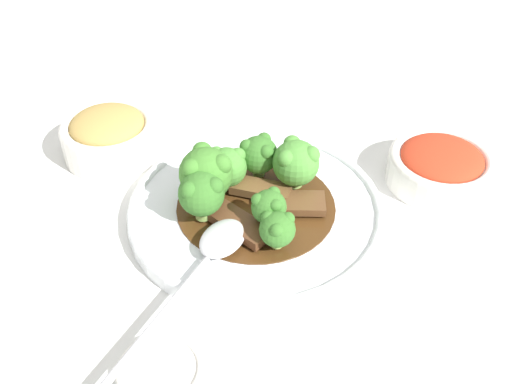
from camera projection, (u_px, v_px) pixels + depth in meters
ground_plane at (256, 216)px, 0.64m from camera, size 4.00×4.00×0.00m
main_plate at (256, 209)px, 0.63m from camera, size 0.27×0.27×0.02m
beef_strip_0 at (237, 223)px, 0.59m from camera, size 0.08×0.06×0.01m
beef_strip_1 at (292, 203)px, 0.62m from camera, size 0.07×0.05×0.01m
beef_strip_2 at (262, 189)px, 0.63m from camera, size 0.06×0.02×0.01m
broccoli_floret_0 at (206, 172)px, 0.61m from camera, size 0.06×0.06×0.06m
broccoli_floret_1 at (277, 229)px, 0.56m from camera, size 0.03×0.03×0.04m
broccoli_floret_2 at (259, 154)px, 0.64m from camera, size 0.04×0.04×0.05m
broccoli_floret_3 at (296, 162)px, 0.63m from camera, size 0.05×0.05×0.05m
broccoli_floret_4 at (227, 166)px, 0.63m from camera, size 0.04×0.04×0.04m
broccoli_floret_5 at (269, 207)px, 0.58m from camera, size 0.03×0.03×0.04m
broccoli_floret_6 at (201, 193)px, 0.59m from camera, size 0.05×0.05×0.05m
serving_spoon at (211, 253)px, 0.56m from camera, size 0.07×0.21×0.01m
side_bowl_kimchi at (440, 165)px, 0.67m from camera, size 0.12×0.12×0.04m
side_bowl_appetizer at (109, 135)px, 0.70m from camera, size 0.11×0.11×0.06m
sauce_dish at (161, 372)px, 0.48m from camera, size 0.07×0.07×0.01m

